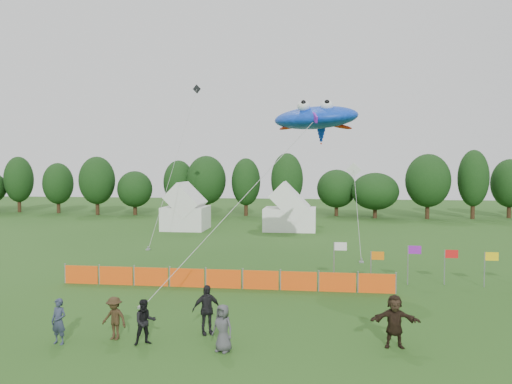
# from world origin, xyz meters

# --- Properties ---
(ground) EXTENTS (160.00, 160.00, 0.00)m
(ground) POSITION_xyz_m (0.00, 0.00, 0.00)
(ground) COLOR #234C16
(ground) RESTS_ON ground
(treeline) EXTENTS (104.57, 8.78, 8.36)m
(treeline) POSITION_xyz_m (1.61, 44.93, 4.18)
(treeline) COLOR #382314
(treeline) RESTS_ON ground
(tent_left) EXTENTS (4.38, 4.38, 3.86)m
(tent_left) POSITION_xyz_m (-10.45, 30.60, 1.95)
(tent_left) COLOR white
(tent_left) RESTS_ON ground
(tent_right) EXTENTS (5.27, 4.21, 3.72)m
(tent_right) POSITION_xyz_m (0.17, 31.30, 1.88)
(tent_right) COLOR white
(tent_right) RESTS_ON ground
(barrier_fence) EXTENTS (17.90, 0.06, 1.00)m
(barrier_fence) POSITION_xyz_m (-1.87, 6.91, 0.50)
(barrier_fence) COLOR #FA500D
(barrier_fence) RESTS_ON ground
(flag_row) EXTENTS (10.73, 0.58, 2.29)m
(flag_row) POSITION_xyz_m (9.16, 8.89, 1.41)
(flag_row) COLOR gray
(flag_row) RESTS_ON ground
(spectator_a) EXTENTS (0.68, 0.52, 1.67)m
(spectator_a) POSITION_xyz_m (-6.23, -2.06, 0.84)
(spectator_a) COLOR #2B3349
(spectator_a) RESTS_ON ground
(spectator_b) EXTENTS (1.01, 0.95, 1.66)m
(spectator_b) POSITION_xyz_m (-3.08, -1.70, 0.83)
(spectator_b) COLOR black
(spectator_b) RESTS_ON ground
(spectator_c) EXTENTS (1.17, 0.86, 1.62)m
(spectator_c) POSITION_xyz_m (-4.41, -1.34, 0.81)
(spectator_c) COLOR #342515
(spectator_c) RESTS_ON ground
(spectator_d) EXTENTS (1.21, 0.96, 1.92)m
(spectator_d) POSITION_xyz_m (-1.12, -0.31, 0.96)
(spectator_d) COLOR black
(spectator_d) RESTS_ON ground
(spectator_e) EXTENTS (0.96, 0.81, 1.67)m
(spectator_e) POSITION_xyz_m (-0.13, -2.00, 0.83)
(spectator_e) COLOR #424246
(spectator_e) RESTS_ON ground
(spectator_f) EXTENTS (1.78, 0.62, 1.90)m
(spectator_f) POSITION_xyz_m (5.90, -0.82, 0.95)
(spectator_f) COLOR black
(spectator_f) RESTS_ON ground
(stingray_kite) EXTENTS (11.30, 16.57, 10.44)m
(stingray_kite) POSITION_xyz_m (2.92, 12.33, 9.43)
(stingray_kite) COLOR blue
(stingray_kite) RESTS_ON ground
(small_kite_white) EXTENTS (1.25, 8.74, 6.83)m
(small_kite_white) POSITION_xyz_m (5.98, 21.17, 4.54)
(small_kite_white) COLOR white
(small_kite_white) RESTS_ON ground
(small_kite_dark) EXTENTS (2.02, 10.21, 14.29)m
(small_kite_dark) POSITION_xyz_m (-9.17, 23.74, 8.02)
(small_kite_dark) COLOR black
(small_kite_dark) RESTS_ON ground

